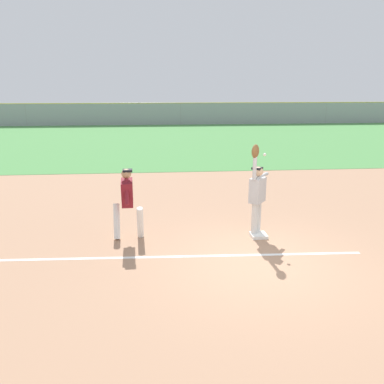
{
  "coord_description": "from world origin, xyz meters",
  "views": [
    {
      "loc": [
        -2.06,
        -7.37,
        3.62
      ],
      "look_at": [
        -1.26,
        1.9,
        1.05
      ],
      "focal_mm": 36.87,
      "sensor_mm": 36.0,
      "label": 1
    }
  ],
  "objects_px": {
    "runner": "(127,199)",
    "parked_car_black": "(114,115)",
    "fielder": "(257,191)",
    "parked_car_white": "(275,114)",
    "baseball": "(265,155)",
    "parked_car_tan": "(168,115)",
    "parked_car_silver": "(224,114)",
    "first_base": "(259,235)"
  },
  "relations": [
    {
      "from": "first_base",
      "to": "parked_car_silver",
      "type": "height_order",
      "value": "parked_car_silver"
    },
    {
      "from": "first_base",
      "to": "parked_car_black",
      "type": "xyz_separation_m",
      "value": [
        -6.51,
        29.64,
        0.63
      ]
    },
    {
      "from": "runner",
      "to": "fielder",
      "type": "bearing_deg",
      "value": -3.67
    },
    {
      "from": "parked_car_tan",
      "to": "parked_car_silver",
      "type": "distance_m",
      "value": 5.51
    },
    {
      "from": "runner",
      "to": "parked_car_tan",
      "type": "relative_size",
      "value": 0.38
    },
    {
      "from": "parked_car_tan",
      "to": "parked_car_white",
      "type": "distance_m",
      "value": 10.65
    },
    {
      "from": "parked_car_black",
      "to": "parked_car_tan",
      "type": "bearing_deg",
      "value": 11.37
    },
    {
      "from": "first_base",
      "to": "baseball",
      "type": "distance_m",
      "value": 1.97
    },
    {
      "from": "first_base",
      "to": "parked_car_silver",
      "type": "xyz_separation_m",
      "value": [
        4.07,
        29.94,
        0.63
      ]
    },
    {
      "from": "fielder",
      "to": "baseball",
      "type": "bearing_deg",
      "value": -101.98
    },
    {
      "from": "baseball",
      "to": "parked_car_silver",
      "type": "xyz_separation_m",
      "value": [
        3.94,
        29.66,
        -1.31
      ]
    },
    {
      "from": "parked_car_silver",
      "to": "parked_car_white",
      "type": "xyz_separation_m",
      "value": [
        5.14,
        0.08,
        0.0
      ]
    },
    {
      "from": "runner",
      "to": "baseball",
      "type": "height_order",
      "value": "baseball"
    },
    {
      "from": "parked_car_black",
      "to": "baseball",
      "type": "bearing_deg",
      "value": -70.44
    },
    {
      "from": "parked_car_tan",
      "to": "parked_car_silver",
      "type": "height_order",
      "value": "same"
    },
    {
      "from": "fielder",
      "to": "parked_car_tan",
      "type": "height_order",
      "value": "fielder"
    },
    {
      "from": "baseball",
      "to": "parked_car_black",
      "type": "relative_size",
      "value": 0.02
    },
    {
      "from": "runner",
      "to": "parked_car_tan",
      "type": "height_order",
      "value": "runner"
    },
    {
      "from": "runner",
      "to": "parked_car_white",
      "type": "relative_size",
      "value": 0.38
    },
    {
      "from": "parked_car_tan",
      "to": "fielder",
      "type": "bearing_deg",
      "value": -93.7
    },
    {
      "from": "first_base",
      "to": "parked_car_tan",
      "type": "xyz_separation_m",
      "value": [
        -1.44,
        30.04,
        0.63
      ]
    },
    {
      "from": "baseball",
      "to": "parked_car_tan",
      "type": "distance_m",
      "value": 29.83
    },
    {
      "from": "runner",
      "to": "parked_car_silver",
      "type": "xyz_separation_m",
      "value": [
        7.22,
        29.77,
        -0.32
      ]
    },
    {
      "from": "first_base",
      "to": "parked_car_silver",
      "type": "bearing_deg",
      "value": 82.26
    },
    {
      "from": "parked_car_white",
      "to": "runner",
      "type": "bearing_deg",
      "value": -106.21
    },
    {
      "from": "runner",
      "to": "baseball",
      "type": "bearing_deg",
      "value": -0.93
    },
    {
      "from": "fielder",
      "to": "baseball",
      "type": "height_order",
      "value": "fielder"
    },
    {
      "from": "parked_car_black",
      "to": "parked_car_silver",
      "type": "relative_size",
      "value": 1.0
    },
    {
      "from": "baseball",
      "to": "parked_car_tan",
      "type": "bearing_deg",
      "value": 93.02
    },
    {
      "from": "baseball",
      "to": "parked_car_tan",
      "type": "relative_size",
      "value": 0.02
    },
    {
      "from": "parked_car_tan",
      "to": "baseball",
      "type": "bearing_deg",
      "value": -93.34
    },
    {
      "from": "baseball",
      "to": "parked_car_silver",
      "type": "relative_size",
      "value": 0.02
    },
    {
      "from": "parked_car_black",
      "to": "parked_car_white",
      "type": "relative_size",
      "value": 1.0
    },
    {
      "from": "baseball",
      "to": "runner",
      "type": "bearing_deg",
      "value": -178.12
    },
    {
      "from": "fielder",
      "to": "parked_car_white",
      "type": "distance_m",
      "value": 31.3
    },
    {
      "from": "runner",
      "to": "parked_car_black",
      "type": "height_order",
      "value": "runner"
    },
    {
      "from": "fielder",
      "to": "parked_car_tan",
      "type": "xyz_separation_m",
      "value": [
        -1.39,
        29.91,
        -0.45
      ]
    },
    {
      "from": "parked_car_tan",
      "to": "first_base",
      "type": "bearing_deg",
      "value": -93.61
    },
    {
      "from": "fielder",
      "to": "parked_car_silver",
      "type": "distance_m",
      "value": 30.1
    },
    {
      "from": "parked_car_white",
      "to": "baseball",
      "type": "bearing_deg",
      "value": -100.71
    },
    {
      "from": "fielder",
      "to": "parked_car_white",
      "type": "bearing_deg",
      "value": -69.17
    },
    {
      "from": "fielder",
      "to": "baseball",
      "type": "relative_size",
      "value": 30.81
    }
  ]
}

